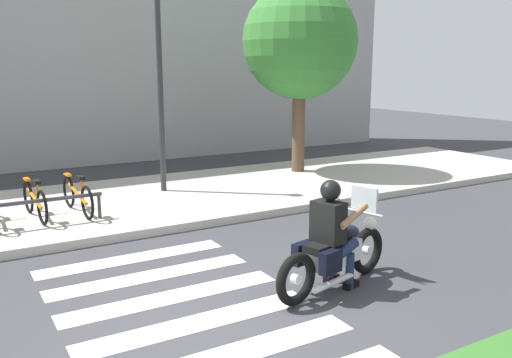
% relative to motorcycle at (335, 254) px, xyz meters
% --- Properties ---
extents(ground_plane, '(48.00, 48.00, 0.00)m').
position_rel_motorcycle_xyz_m(ground_plane, '(-1.92, -0.01, -0.46)').
color(ground_plane, '#38383D').
extents(sidewalk, '(24.00, 4.40, 0.15)m').
position_rel_motorcycle_xyz_m(sidewalk, '(-1.92, 5.44, -0.39)').
color(sidewalk, '#B7B2A8').
rests_on(sidewalk, ground).
extents(crosswalk_stripe_1, '(2.80, 0.40, 0.01)m').
position_rel_motorcycle_xyz_m(crosswalk_stripe_1, '(-1.93, -0.81, -0.46)').
color(crosswalk_stripe_1, white).
rests_on(crosswalk_stripe_1, ground).
extents(crosswalk_stripe_2, '(2.80, 0.40, 0.01)m').
position_rel_motorcycle_xyz_m(crosswalk_stripe_2, '(-1.93, -0.01, -0.46)').
color(crosswalk_stripe_2, white).
rests_on(crosswalk_stripe_2, ground).
extents(crosswalk_stripe_3, '(2.80, 0.40, 0.01)m').
position_rel_motorcycle_xyz_m(crosswalk_stripe_3, '(-1.93, 0.79, -0.46)').
color(crosswalk_stripe_3, white).
rests_on(crosswalk_stripe_3, ground).
extents(crosswalk_stripe_4, '(2.80, 0.40, 0.01)m').
position_rel_motorcycle_xyz_m(crosswalk_stripe_4, '(-1.93, 1.59, -0.46)').
color(crosswalk_stripe_4, white).
rests_on(crosswalk_stripe_4, ground).
extents(crosswalk_stripe_5, '(2.80, 0.40, 0.01)m').
position_rel_motorcycle_xyz_m(crosswalk_stripe_5, '(-1.93, 2.39, -0.46)').
color(crosswalk_stripe_5, white).
rests_on(crosswalk_stripe_5, ground).
extents(motorcycle, '(2.10, 0.84, 1.24)m').
position_rel_motorcycle_xyz_m(motorcycle, '(0.00, 0.00, 0.00)').
color(motorcycle, black).
rests_on(motorcycle, ground).
extents(rider, '(0.71, 0.64, 1.45)m').
position_rel_motorcycle_xyz_m(rider, '(-0.08, -0.02, 0.37)').
color(rider, black).
rests_on(rider, ground).
extents(bicycle_2, '(0.48, 1.58, 0.74)m').
position_rel_motorcycle_xyz_m(bicycle_2, '(-2.89, 4.85, 0.03)').
color(bicycle_2, black).
rests_on(bicycle_2, sidewalk).
extents(bicycle_3, '(0.48, 1.69, 0.74)m').
position_rel_motorcycle_xyz_m(bicycle_3, '(-2.15, 4.86, 0.03)').
color(bicycle_3, black).
rests_on(bicycle_3, sidewalk).
extents(bike_rack, '(2.82, 0.07, 0.48)m').
position_rel_motorcycle_xyz_m(bike_rack, '(-3.26, 4.30, 0.09)').
color(bike_rack, '#333338').
rests_on(bike_rack, sidewalk).
extents(street_lamp, '(0.28, 0.28, 4.71)m').
position_rel_motorcycle_xyz_m(street_lamp, '(-0.10, 5.84, 2.36)').
color(street_lamp, '#2D2D33').
rests_on(street_lamp, ground).
extents(tree_near_rack, '(2.88, 2.88, 4.88)m').
position_rel_motorcycle_xyz_m(tree_near_rack, '(3.75, 6.24, 2.95)').
color(tree_near_rack, brown).
rests_on(tree_near_rack, ground).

